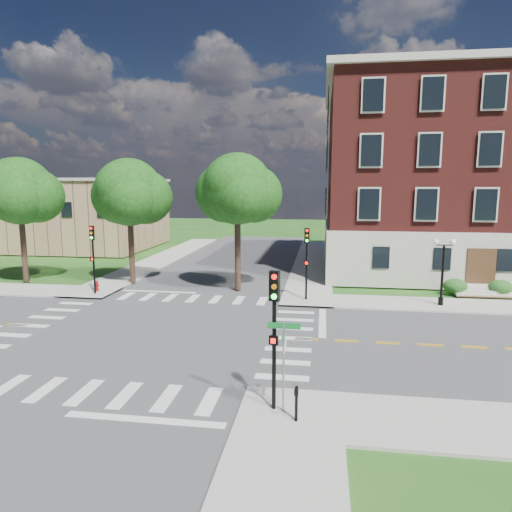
# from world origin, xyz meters

# --- Properties ---
(ground) EXTENTS (160.00, 160.00, 0.00)m
(ground) POSITION_xyz_m (0.00, 0.00, 0.00)
(ground) COLOR #1A5016
(ground) RESTS_ON ground
(road_ew) EXTENTS (90.00, 12.00, 0.01)m
(road_ew) POSITION_xyz_m (0.00, 0.00, 0.01)
(road_ew) COLOR #3D3D3F
(road_ew) RESTS_ON ground
(road_ns) EXTENTS (12.00, 90.00, 0.01)m
(road_ns) POSITION_xyz_m (0.00, 0.00, 0.01)
(road_ns) COLOR #3D3D3F
(road_ns) RESTS_ON ground
(sidewalk_ne) EXTENTS (34.00, 34.00, 0.12)m
(sidewalk_ne) POSITION_xyz_m (15.38, 15.38, 0.06)
(sidewalk_ne) COLOR #9E9B93
(sidewalk_ne) RESTS_ON ground
(sidewalk_nw) EXTENTS (34.00, 34.00, 0.12)m
(sidewalk_nw) POSITION_xyz_m (-15.38, 15.38, 0.06)
(sidewalk_nw) COLOR #9E9B93
(sidewalk_nw) RESTS_ON ground
(crosswalk_east) EXTENTS (2.20, 10.20, 0.02)m
(crosswalk_east) POSITION_xyz_m (7.20, 0.00, 0.00)
(crosswalk_east) COLOR silver
(crosswalk_east) RESTS_ON ground
(stop_bar_east) EXTENTS (0.40, 5.50, 0.00)m
(stop_bar_east) POSITION_xyz_m (8.80, 3.00, 0.00)
(stop_bar_east) COLOR silver
(stop_bar_east) RESTS_ON ground
(main_building) EXTENTS (30.60, 22.40, 16.50)m
(main_building) POSITION_xyz_m (24.00, 21.99, 8.34)
(main_building) COLOR #B6B2A1
(main_building) RESTS_ON ground
(secondary_building) EXTENTS (20.40, 15.40, 8.30)m
(secondary_building) POSITION_xyz_m (-22.00, 30.00, 4.28)
(secondary_building) COLOR #A4775A
(secondary_building) RESTS_ON ground
(tree_b) EXTENTS (5.19, 5.19, 9.70)m
(tree_b) POSITION_xyz_m (-14.52, 10.24, 7.20)
(tree_b) COLOR black
(tree_b) RESTS_ON ground
(tree_c) EXTENTS (5.13, 5.13, 9.59)m
(tree_c) POSITION_xyz_m (-5.94, 11.01, 7.11)
(tree_c) COLOR black
(tree_c) RESTS_ON ground
(tree_d) EXTENTS (5.07, 5.07, 9.84)m
(tree_d) POSITION_xyz_m (2.65, 9.88, 7.39)
(tree_d) COLOR black
(tree_d) RESTS_ON ground
(traffic_signal_se) EXTENTS (0.36, 0.42, 4.80)m
(traffic_signal_se) POSITION_xyz_m (7.17, -7.62, 3.19)
(traffic_signal_se) COLOR black
(traffic_signal_se) RESTS_ON ground
(traffic_signal_ne) EXTENTS (0.34, 0.38, 4.80)m
(traffic_signal_ne) POSITION_xyz_m (7.69, 7.69, 3.19)
(traffic_signal_ne) COLOR black
(traffic_signal_ne) RESTS_ON ground
(traffic_signal_nw) EXTENTS (0.38, 0.45, 4.80)m
(traffic_signal_nw) POSITION_xyz_m (-7.10, 7.20, 3.19)
(traffic_signal_nw) COLOR black
(traffic_signal_nw) RESTS_ON ground
(twin_lamp_west) EXTENTS (1.36, 0.36, 4.23)m
(twin_lamp_west) POSITION_xyz_m (16.25, 7.49, 2.52)
(twin_lamp_west) COLOR black
(twin_lamp_west) RESTS_ON ground
(street_sign_pole) EXTENTS (1.10, 1.10, 3.10)m
(street_sign_pole) POSITION_xyz_m (7.51, -7.75, 2.31)
(street_sign_pole) COLOR gray
(street_sign_pole) RESTS_ON ground
(push_button_post) EXTENTS (0.14, 0.21, 1.20)m
(push_button_post) POSITION_xyz_m (7.98, -8.36, 0.80)
(push_button_post) COLOR black
(push_button_post) RESTS_ON ground
(fire_hydrant) EXTENTS (0.35, 0.35, 0.75)m
(fire_hydrant) POSITION_xyz_m (-7.38, 7.99, 0.46)
(fire_hydrant) COLOR maroon
(fire_hydrant) RESTS_ON ground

